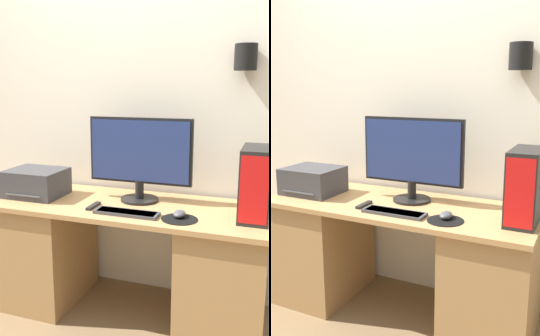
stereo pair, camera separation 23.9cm
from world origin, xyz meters
The scene contains 9 objects.
wall_back centered at (0.00, 0.73, 1.35)m, with size 6.40×0.18×2.70m.
desk centered at (0.00, 0.34, 0.38)m, with size 1.71×0.68×0.73m.
monitor centered at (0.04, 0.43, 1.03)m, with size 0.67×0.24×0.53m.
keyboard centered at (0.07, 0.14, 0.74)m, with size 0.38×0.11×0.02m.
mousepad centered at (0.37, 0.16, 0.74)m, with size 0.20×0.20×0.00m.
mouse centered at (0.36, 0.18, 0.76)m, with size 0.07×0.10×0.04m.
computer_tower centered at (0.75, 0.33, 0.93)m, with size 0.16×0.35×0.40m.
printer centered at (-0.65, 0.31, 0.82)m, with size 0.37×0.32×0.18m.
remote_control centered at (-0.17, 0.20, 0.74)m, with size 0.03×0.15×0.02m.
Camera 2 is at (1.06, -1.77, 1.45)m, focal length 42.00 mm.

